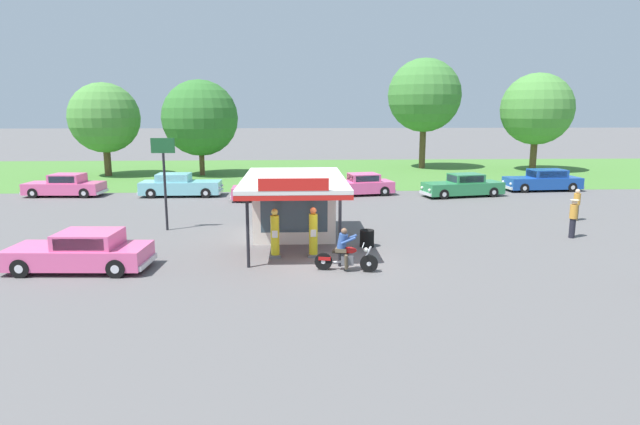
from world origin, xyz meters
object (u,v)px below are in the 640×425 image
Objects in this scene: parked_car_second_row_spare at (272,190)px; bystander_leaning_by_kiosk at (577,204)px; parked_car_back_row_centre at (359,185)px; bystander_admiring_sedan at (573,217)px; featured_classic_sedan at (81,252)px; roadside_pole_sign at (164,167)px; parked_car_back_row_right at (65,186)px; parked_car_back_row_far_left at (543,181)px; parked_car_back_row_centre_right at (463,186)px; gas_pump_offside at (313,234)px; spare_tire_stack at (367,238)px; gas_pump_nearside at (275,235)px; parked_car_back_row_far_right at (180,186)px; motorcycle_with_rider at (345,253)px.

parked_car_second_row_spare is 3.17× the size of bystander_leaning_by_kiosk.
parked_car_back_row_centre is 2.86× the size of bystander_admiring_sedan.
featured_classic_sedan is 1.17× the size of roadside_pole_sign.
bystander_leaning_by_kiosk reaches higher than featured_classic_sedan.
featured_classic_sedan is 20.60m from bystander_admiring_sedan.
parked_car_second_row_spare is at bearing 156.34° from bystander_leaning_by_kiosk.
parked_car_back_row_right is (-7.69, 17.12, 0.02)m from featured_classic_sedan.
parked_car_back_row_far_left reaches higher than featured_classic_sedan.
featured_classic_sedan is 0.98× the size of parked_car_second_row_spare.
gas_pump_offside is at bearing -126.21° from parked_car_back_row_centre_right.
bystander_leaning_by_kiosk is 2.32× the size of spare_tire_stack.
gas_pump_nearside is 21.45m from parked_car_back_row_right.
featured_classic_sedan is at bearing -112.80° from parked_car_second_row_spare.
roadside_pole_sign is at bearing 76.53° from featured_classic_sedan.
gas_pump_offside reaches higher than parked_car_back_row_far_right.
bystander_admiring_sedan is at bearing -57.31° from parked_car_back_row_centre.
bystander_leaning_by_kiosk is at bearing -17.42° from parked_car_back_row_right.
roadside_pole_sign is (-5.37, 5.01, 2.15)m from gas_pump_nearside.
featured_classic_sedan is 16.02m from parked_car_second_row_spare.
bystander_admiring_sedan is 0.40× the size of roadside_pole_sign.
bystander_leaning_by_kiosk is at bearing -41.09° from parked_car_back_row_centre.
gas_pump_offside reaches higher than parked_car_second_row_spare.
parked_car_back_row_far_left is 7.71× the size of spare_tire_stack.
featured_classic_sedan is 7.16× the size of spare_tire_stack.
gas_pump_offside is 0.38× the size of parked_car_back_row_right.
parked_car_back_row_far_left is (25.44, 18.02, 0.05)m from featured_classic_sedan.
parked_car_back_row_far_right is at bearing -2.77° from parked_car_back_row_right.
parked_car_back_row_far_left is (17.03, 16.62, -0.20)m from gas_pump_offside.
parked_car_back_row_far_left is 1.05× the size of parked_car_second_row_spare.
roadside_pole_sign reaches higher than gas_pump_offside.
bystander_leaning_by_kiosk reaches higher than motorcycle_with_rider.
bystander_leaning_by_kiosk reaches higher than spare_tire_stack.
motorcycle_with_rider is 0.41× the size of parked_car_back_row_far_left.
parked_car_back_row_far_right reaches higher than featured_classic_sedan.
gas_pump_offside is at bearing -135.70° from parked_car_back_row_far_left.
bystander_admiring_sedan is (20.21, 3.97, 0.30)m from featured_classic_sedan.
parked_car_second_row_spare is at bearing -17.66° from parked_car_back_row_far_right.
motorcycle_with_rider is at bearing -45.85° from parked_car_back_row_right.
parked_car_back_row_far_right is (-8.43, 15.34, -0.20)m from gas_pump_offside.
parked_car_second_row_spare is (6.21, 14.77, 0.01)m from featured_classic_sedan.
parked_car_back_row_far_left is at bearing 73.40° from bystander_leaning_by_kiosk.
bystander_admiring_sedan is (27.90, -13.15, 0.28)m from parked_car_back_row_right.
parked_car_back_row_far_right is at bearing 118.78° from gas_pump_offside.
parked_car_back_row_centre_right is 3.22× the size of bystander_admiring_sedan.
parked_car_back_row_right is at bearing 177.23° from parked_car_back_row_far_right.
spare_tire_stack is (-11.63, -4.87, -0.52)m from bystander_leaning_by_kiosk.
featured_classic_sedan is 18.77m from parked_car_back_row_right.
parked_car_back_row_centre_right is at bearing 28.26° from roadside_pole_sign.
parked_car_second_row_spare reaches higher than featured_classic_sedan.
bystander_leaning_by_kiosk is at bearing 18.98° from featured_classic_sedan.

